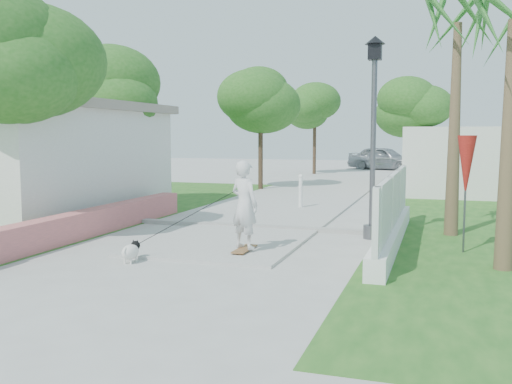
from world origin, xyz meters
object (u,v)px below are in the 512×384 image
at_px(bollard, 301,190).
at_px(dog, 131,251).
at_px(patio_umbrella, 466,167).
at_px(skateboarder, 199,215).
at_px(parked_car, 384,158).
at_px(street_lamp, 373,130).

height_order(bollard, dog, bollard).
height_order(patio_umbrella, skateboarder, patio_umbrella).
bearing_deg(bollard, parked_car, 88.27).
distance_m(patio_umbrella, dog, 6.57).
height_order(bollard, patio_umbrella, patio_umbrella).
distance_m(skateboarder, dog, 1.42).
relative_size(street_lamp, dog, 7.72).
height_order(street_lamp, dog, street_lamp).
height_order(street_lamp, patio_umbrella, street_lamp).
distance_m(skateboarder, parked_car, 27.98).
height_order(bollard, parked_car, parked_car).
distance_m(street_lamp, dog, 5.84).
distance_m(street_lamp, bollard, 5.56).
bearing_deg(skateboarder, parked_car, -67.72).
xyz_separation_m(street_lamp, patio_umbrella, (1.90, -1.00, -0.74)).
bearing_deg(patio_umbrella, parked_car, 98.66).
bearing_deg(skateboarder, street_lamp, -111.69).
height_order(bollard, skateboarder, skateboarder).
bearing_deg(skateboarder, patio_umbrella, -134.92).
bearing_deg(bollard, street_lamp, -59.04).
xyz_separation_m(patio_umbrella, skateboarder, (-4.83, -1.86, -0.90)).
bearing_deg(parked_car, bollard, -163.31).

